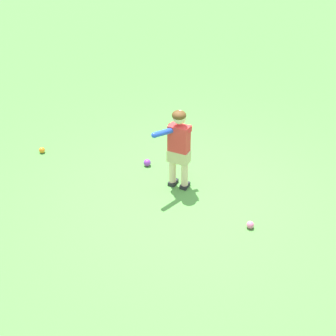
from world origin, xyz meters
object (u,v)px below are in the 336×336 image
Objects in this scene: child_batter at (178,143)px; play_ball_center_lawn at (250,225)px; play_ball_by_bucket at (42,150)px; play_ball_behind_batter at (147,163)px.

child_batter reaches higher than play_ball_center_lawn.
play_ball_by_bucket is (2.14, 0.11, -0.61)m from child_batter.
child_batter is at bearing -176.98° from play_ball_by_bucket.
play_ball_by_bucket is 3.26m from play_ball_center_lawn.
child_batter is 12.15× the size of play_ball_center_lawn.
play_ball_center_lawn is at bearing 159.14° from play_ball_behind_batter.
child_batter is at bearing -19.34° from play_ball_center_lawn.
play_ball_behind_batter is at bearing -23.56° from child_batter.
play_ball_by_bucket is 0.96× the size of play_ball_center_lawn.
play_ball_center_lawn is at bearing 160.66° from child_batter.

